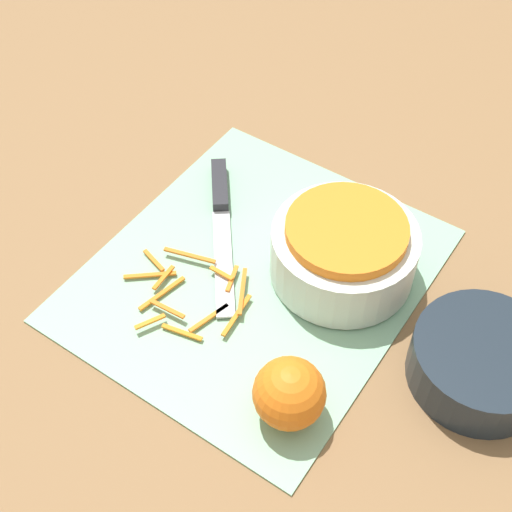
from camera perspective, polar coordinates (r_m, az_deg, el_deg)
ground_plane at (r=0.86m, az=0.00°, el=-1.55°), size 4.00×4.00×0.00m
cutting_board at (r=0.86m, az=0.00°, el=-1.42°), size 0.41×0.36×0.01m
bowl_speckled at (r=0.83m, az=7.04°, el=0.50°), size 0.17×0.17×0.08m
bowl_dark at (r=0.79m, az=17.57°, el=-8.08°), size 0.15×0.15×0.06m
knife at (r=0.92m, az=-2.85°, el=4.05°), size 0.21×0.17×0.02m
orange_left at (r=0.72m, az=2.68°, el=-10.92°), size 0.07×0.07×0.07m
peel_pile at (r=0.84m, az=-5.27°, el=-2.87°), size 0.14×0.16×0.01m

